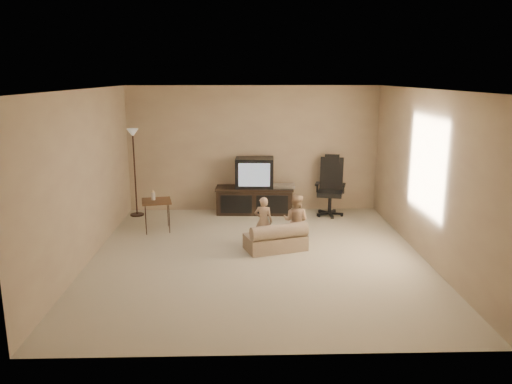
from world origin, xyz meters
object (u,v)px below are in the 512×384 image
(office_chair, at_px, (330,194))
(toddler_right, at_px, (296,221))
(tv_stand, at_px, (255,190))
(toddler_left, at_px, (263,221))
(floor_lamp, at_px, (134,153))
(child_sofa, at_px, (276,239))
(side_table, at_px, (156,201))

(office_chair, distance_m, toddler_right, 2.06)
(tv_stand, relative_size, toddler_left, 1.96)
(floor_lamp, bearing_deg, toddler_left, -37.21)
(toddler_right, bearing_deg, office_chair, -91.99)
(child_sofa, relative_size, toddler_left, 1.29)
(floor_lamp, xyz_separation_m, toddler_right, (2.92, -1.92, -0.81))
(office_chair, relative_size, floor_lamp, 0.69)
(side_table, xyz_separation_m, child_sofa, (2.04, -1.09, -0.35))
(toddler_right, bearing_deg, tv_stand, -50.41)
(office_chair, distance_m, side_table, 3.38)
(tv_stand, height_order, toddler_left, tv_stand)
(toddler_left, distance_m, toddler_right, 0.52)
(child_sofa, bearing_deg, floor_lamp, 123.62)
(toddler_left, relative_size, toddler_right, 0.93)
(tv_stand, relative_size, office_chair, 1.33)
(toddler_left, bearing_deg, child_sofa, 136.25)
(side_table, distance_m, floor_lamp, 1.35)
(tv_stand, height_order, child_sofa, tv_stand)
(toddler_left, bearing_deg, office_chair, -118.79)
(side_table, xyz_separation_m, floor_lamp, (-0.56, 1.00, 0.71))
(office_chair, height_order, toddler_right, office_chair)
(side_table, xyz_separation_m, toddler_right, (2.36, -0.92, -0.10))
(floor_lamp, bearing_deg, side_table, -60.69)
(tv_stand, bearing_deg, child_sofa, -79.87)
(office_chair, relative_size, toddler_left, 1.47)
(tv_stand, bearing_deg, toddler_left, -84.53)
(side_table, height_order, toddler_right, toddler_right)
(side_table, relative_size, toddler_left, 0.93)
(toddler_right, bearing_deg, child_sofa, 51.48)
(side_table, relative_size, floor_lamp, 0.44)
(floor_lamp, bearing_deg, toddler_right, -33.25)
(floor_lamp, bearing_deg, tv_stand, 3.25)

